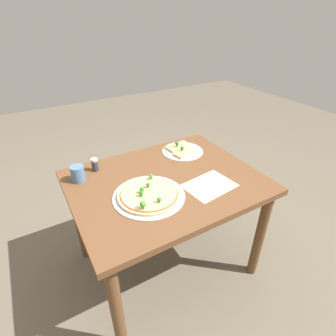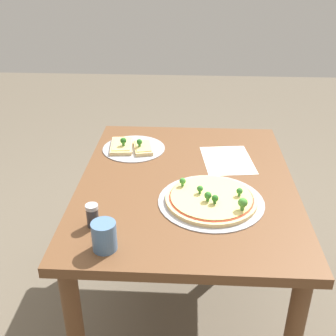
{
  "view_description": "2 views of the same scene",
  "coord_description": "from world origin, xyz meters",
  "px_view_note": "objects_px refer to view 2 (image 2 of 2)",
  "views": [
    {
      "loc": [
        0.61,
        1.08,
        1.55
      ],
      "look_at": [
        -0.06,
        -0.08,
        0.73
      ],
      "focal_mm": 28.0,
      "sensor_mm": 36.0,
      "label": 1
    },
    {
      "loc": [
        1.43,
        0.01,
        1.53
      ],
      "look_at": [
        -0.06,
        -0.08,
        0.73
      ],
      "focal_mm": 45.0,
      "sensor_mm": 36.0,
      "label": 2
    }
  ],
  "objects_px": {
    "dining_table": "(186,202)",
    "pizza_tray_slice": "(132,147)",
    "pizza_tray_whole": "(211,199)",
    "drinking_cup": "(104,236)",
    "condiment_shaker": "(92,215)"
  },
  "relations": [
    {
      "from": "drinking_cup",
      "to": "pizza_tray_whole",
      "type": "bearing_deg",
      "value": 129.99
    },
    {
      "from": "pizza_tray_slice",
      "to": "condiment_shaker",
      "type": "xyz_separation_m",
      "value": [
        0.58,
        -0.05,
        0.03
      ]
    },
    {
      "from": "dining_table",
      "to": "drinking_cup",
      "type": "xyz_separation_m",
      "value": [
        0.43,
        -0.24,
        0.15
      ]
    },
    {
      "from": "pizza_tray_slice",
      "to": "drinking_cup",
      "type": "height_order",
      "value": "drinking_cup"
    },
    {
      "from": "condiment_shaker",
      "to": "drinking_cup",
      "type": "bearing_deg",
      "value": 27.94
    },
    {
      "from": "dining_table",
      "to": "condiment_shaker",
      "type": "relative_size",
      "value": 13.3
    },
    {
      "from": "drinking_cup",
      "to": "dining_table",
      "type": "bearing_deg",
      "value": 150.86
    },
    {
      "from": "dining_table",
      "to": "condiment_shaker",
      "type": "bearing_deg",
      "value": -43.53
    },
    {
      "from": "dining_table",
      "to": "pizza_tray_slice",
      "type": "relative_size",
      "value": 3.79
    },
    {
      "from": "pizza_tray_slice",
      "to": "drinking_cup",
      "type": "xyz_separation_m",
      "value": [
        0.7,
        0.01,
        0.04
      ]
    },
    {
      "from": "pizza_tray_whole",
      "to": "drinking_cup",
      "type": "xyz_separation_m",
      "value": [
        0.28,
        -0.33,
        0.03
      ]
    },
    {
      "from": "pizza_tray_whole",
      "to": "dining_table",
      "type": "bearing_deg",
      "value": -149.4
    },
    {
      "from": "pizza_tray_slice",
      "to": "drinking_cup",
      "type": "relative_size",
      "value": 3.0
    },
    {
      "from": "dining_table",
      "to": "pizza_tray_slice",
      "type": "bearing_deg",
      "value": -136.67
    },
    {
      "from": "dining_table",
      "to": "drinking_cup",
      "type": "bearing_deg",
      "value": -29.14
    }
  ]
}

